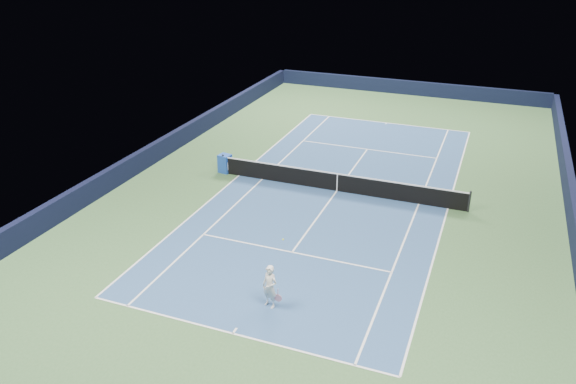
% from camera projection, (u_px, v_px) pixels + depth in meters
% --- Properties ---
extents(ground, '(40.00, 40.00, 0.00)m').
position_uv_depth(ground, '(337.00, 191.00, 28.39)').
color(ground, '#365A31').
rests_on(ground, ground).
extents(wall_far, '(22.00, 0.35, 1.10)m').
position_uv_depth(wall_far, '(408.00, 88.00, 44.91)').
color(wall_far, black).
rests_on(wall_far, ground).
extents(wall_right, '(0.35, 40.00, 1.10)m').
position_uv_depth(wall_right, '(574.00, 217.00, 24.62)').
color(wall_right, black).
rests_on(wall_right, ground).
extents(wall_left, '(0.35, 40.00, 1.10)m').
position_uv_depth(wall_left, '(153.00, 153.00, 31.69)').
color(wall_left, black).
rests_on(wall_left, ground).
extents(court_surface, '(10.97, 23.77, 0.01)m').
position_uv_depth(court_surface, '(337.00, 191.00, 28.39)').
color(court_surface, navy).
rests_on(court_surface, ground).
extents(baseline_far, '(10.97, 0.08, 0.00)m').
position_uv_depth(baseline_far, '(387.00, 123.00, 38.43)').
color(baseline_far, white).
rests_on(baseline_far, ground).
extents(baseline_near, '(10.97, 0.08, 0.00)m').
position_uv_depth(baseline_near, '(233.00, 333.00, 18.34)').
color(baseline_near, white).
rests_on(baseline_near, ground).
extents(sideline_doubles_right, '(0.08, 23.77, 0.00)m').
position_uv_depth(sideline_doubles_right, '(448.00, 208.00, 26.59)').
color(sideline_doubles_right, white).
rests_on(sideline_doubles_right, ground).
extents(sideline_doubles_left, '(0.08, 23.77, 0.00)m').
position_uv_depth(sideline_doubles_left, '(239.00, 175.00, 30.18)').
color(sideline_doubles_left, white).
rests_on(sideline_doubles_left, ground).
extents(sideline_singles_right, '(0.08, 23.77, 0.00)m').
position_uv_depth(sideline_singles_right, '(419.00, 204.00, 27.04)').
color(sideline_singles_right, white).
rests_on(sideline_singles_right, ground).
extents(sideline_singles_left, '(0.08, 23.77, 0.00)m').
position_uv_depth(sideline_singles_left, '(262.00, 179.00, 29.73)').
color(sideline_singles_left, white).
rests_on(sideline_singles_left, ground).
extents(service_line_far, '(8.23, 0.08, 0.00)m').
position_uv_depth(service_line_far, '(367.00, 149.00, 33.79)').
color(service_line_far, white).
rests_on(service_line_far, ground).
extents(service_line_near, '(8.23, 0.08, 0.00)m').
position_uv_depth(service_line_near, '(292.00, 252.00, 22.98)').
color(service_line_near, white).
rests_on(service_line_near, ground).
extents(center_service_line, '(0.08, 12.80, 0.00)m').
position_uv_depth(center_service_line, '(337.00, 191.00, 28.38)').
color(center_service_line, white).
rests_on(center_service_line, ground).
extents(center_mark_far, '(0.08, 0.30, 0.00)m').
position_uv_depth(center_mark_far, '(386.00, 123.00, 38.30)').
color(center_mark_far, white).
rests_on(center_mark_far, ground).
extents(center_mark_near, '(0.08, 0.30, 0.00)m').
position_uv_depth(center_mark_near, '(235.00, 331.00, 18.47)').
color(center_mark_near, white).
rests_on(center_mark_near, ground).
extents(tennis_net, '(12.90, 0.10, 1.07)m').
position_uv_depth(tennis_net, '(337.00, 182.00, 28.17)').
color(tennis_net, black).
rests_on(tennis_net, ground).
extents(sponsor_cube, '(0.70, 0.65, 1.00)m').
position_uv_depth(sponsor_cube, '(225.00, 163.00, 30.42)').
color(sponsor_cube, '#1D4AB2').
rests_on(sponsor_cube, ground).
extents(tennis_player, '(0.80, 1.31, 2.20)m').
position_uv_depth(tennis_player, '(270.00, 287.00, 19.35)').
color(tennis_player, white).
rests_on(tennis_player, ground).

